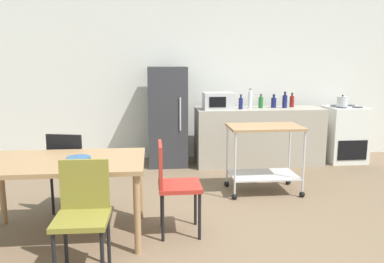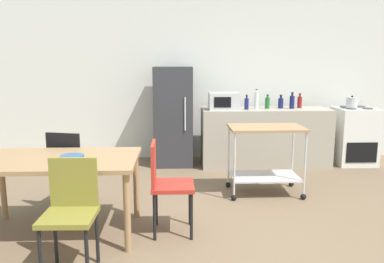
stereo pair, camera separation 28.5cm
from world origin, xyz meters
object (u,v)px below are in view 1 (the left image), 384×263
(refrigerator, at_px, (167,116))
(microwave, at_px, (218,101))
(bottle_soda, at_px, (241,103))
(bottle_hot_sauce, at_px, (292,101))
(chair_red, at_px, (173,181))
(chair_olive, at_px, (83,210))
(bottle_wine, at_px, (250,100))
(kitchen_cart, at_px, (264,148))
(fruit_bowl, at_px, (79,160))
(stove_oven, at_px, (344,134))
(bottle_sesame_oil, at_px, (261,102))
(bottle_olive_oil, at_px, (285,101))
(dining_table, at_px, (62,169))
(bottle_sparkling_water, at_px, (274,102))
(kettle, at_px, (342,101))
(chair_black, at_px, (70,166))

(refrigerator, distance_m, microwave, 0.84)
(bottle_soda, xyz_separation_m, bottle_hot_sauce, (0.88, 0.17, 0.00))
(refrigerator, xyz_separation_m, bottle_hot_sauce, (2.01, -0.02, 0.22))
(chair_red, bearing_deg, bottle_hot_sauce, -39.15)
(chair_olive, height_order, bottle_wine, bottle_wine)
(kitchen_cart, bearing_deg, fruit_bowl, -149.54)
(stove_oven, bearing_deg, refrigerator, 178.40)
(chair_olive, height_order, bottle_sesame_oil, bottle_sesame_oil)
(chair_olive, distance_m, bottle_olive_oil, 4.13)
(chair_olive, bearing_deg, dining_table, 114.93)
(bottle_sparkling_water, relative_size, fruit_bowl, 1.01)
(refrigerator, relative_size, kitchen_cart, 1.70)
(dining_table, distance_m, chair_olive, 0.75)
(chair_olive, distance_m, kettle, 4.71)
(chair_black, height_order, chair_olive, same)
(microwave, relative_size, bottle_wine, 1.49)
(kettle, bearing_deg, microwave, 179.83)
(kitchen_cart, xyz_separation_m, bottle_hot_sauce, (0.86, 1.45, 0.42))
(dining_table, height_order, bottle_olive_oil, bottle_olive_oil)
(dining_table, bearing_deg, bottle_soda, 47.09)
(stove_oven, xyz_separation_m, fruit_bowl, (-3.80, -2.59, 0.33))
(kitchen_cart, xyz_separation_m, bottle_sparkling_water, (0.55, 1.42, 0.41))
(fruit_bowl, bearing_deg, bottle_wine, 49.66)
(bottle_wine, relative_size, kettle, 1.28)
(chair_red, height_order, bottle_soda, bottle_soda)
(stove_oven, height_order, bottle_wine, bottle_wine)
(kitchen_cart, relative_size, bottle_olive_oil, 3.55)
(chair_olive, xyz_separation_m, stove_oven, (3.68, 3.15, -0.07))
(microwave, height_order, bottle_sesame_oil, microwave)
(kitchen_cart, relative_size, bottle_sparkling_water, 4.25)
(chair_black, height_order, kettle, kettle)
(bottle_wine, bearing_deg, bottle_sparkling_water, 4.78)
(refrigerator, bearing_deg, kitchen_cart, -52.14)
(refrigerator, height_order, kitchen_cart, refrigerator)
(bottle_hot_sauce, bearing_deg, dining_table, -140.51)
(bottle_olive_oil, bearing_deg, refrigerator, 177.03)
(stove_oven, distance_m, fruit_bowl, 4.61)
(dining_table, bearing_deg, fruit_bowl, -33.50)
(microwave, height_order, bottle_hot_sauce, microwave)
(dining_table, distance_m, bottle_sparkling_water, 3.75)
(bottle_wine, height_order, kettle, bottle_wine)
(bottle_hot_sauce, bearing_deg, chair_black, -148.83)
(refrigerator, bearing_deg, chair_red, -91.29)
(bottle_sesame_oil, bearing_deg, refrigerator, 176.91)
(microwave, bearing_deg, fruit_bowl, -123.88)
(chair_red, xyz_separation_m, bottle_soda, (1.19, 2.38, 0.48))
(chair_black, relative_size, microwave, 1.93)
(refrigerator, height_order, bottle_hot_sauce, refrigerator)
(chair_black, height_order, bottle_sesame_oil, bottle_sesame_oil)
(bottle_sesame_oil, relative_size, kettle, 0.92)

